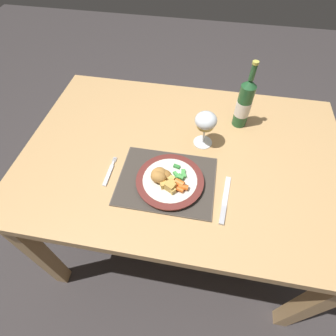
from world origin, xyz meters
TOP-DOWN VIEW (x-y plane):
  - ground_plane at (0.00, 0.00)m, footprint 6.00×6.00m
  - dining_table at (0.00, 0.00)m, footprint 1.27×0.87m
  - placemat at (-0.04, -0.15)m, footprint 0.35×0.27m
  - dinner_plate at (-0.03, -0.16)m, footprint 0.24×0.24m
  - breaded_croquettes at (-0.06, -0.16)m, footprint 0.09×0.08m
  - green_beans_pile at (0.00, -0.13)m, footprint 0.05×0.07m
  - glazed_carrots at (0.02, -0.18)m, footprint 0.05×0.05m
  - fork at (-0.26, -0.15)m, footprint 0.01×0.14m
  - table_knife at (0.17, -0.21)m, footprint 0.03×0.20m
  - wine_glass at (0.07, 0.07)m, footprint 0.08×0.08m
  - bottle at (0.21, 0.21)m, footprint 0.06×0.06m
  - roast_potatoes at (-0.02, -0.19)m, footprint 0.06×0.07m

SIDE VIEW (x-z plane):
  - ground_plane at x=0.00m, z-range 0.00..0.00m
  - dining_table at x=0.00m, z-range 0.28..1.02m
  - fork at x=-0.26m, z-range 0.74..0.75m
  - table_knife at x=0.17m, z-range 0.74..0.75m
  - placemat at x=-0.04m, z-range 0.74..0.75m
  - dinner_plate at x=-0.03m, z-range 0.75..0.77m
  - green_beans_pile at x=0.00m, z-range 0.76..0.78m
  - glazed_carrots at x=0.02m, z-range 0.76..0.79m
  - roast_potatoes at x=-0.02m, z-range 0.76..0.79m
  - breaded_croquettes at x=-0.06m, z-range 0.76..0.81m
  - bottle at x=0.21m, z-range 0.70..0.99m
  - wine_glass at x=0.07m, z-range 0.78..0.93m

